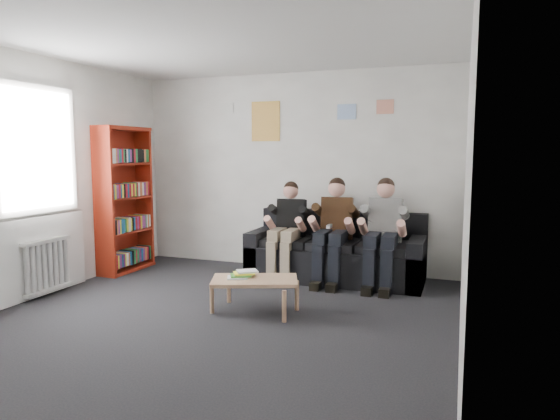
% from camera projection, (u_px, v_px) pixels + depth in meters
% --- Properties ---
extents(room_shell, '(5.00, 5.00, 5.00)m').
position_uv_depth(room_shell, '(206.00, 182.00, 4.59)').
color(room_shell, black).
rests_on(room_shell, ground).
extents(sofa, '(2.19, 0.90, 0.85)m').
position_uv_depth(sofa, '(336.00, 255.00, 6.40)').
color(sofa, black).
rests_on(sofa, ground).
extents(bookshelf, '(0.29, 0.88, 1.96)m').
position_uv_depth(bookshelf, '(125.00, 200.00, 6.77)').
color(bookshelf, maroon).
rests_on(bookshelf, ground).
extents(coffee_table, '(0.86, 0.47, 0.34)m').
position_uv_depth(coffee_table, '(255.00, 283.00, 5.06)').
color(coffee_table, tan).
rests_on(coffee_table, ground).
extents(game_cases, '(0.27, 0.25, 0.07)m').
position_uv_depth(game_cases, '(242.00, 274.00, 5.10)').
color(game_cases, white).
rests_on(game_cases, coffee_table).
extents(person_left, '(0.36, 0.78, 1.24)m').
position_uv_depth(person_left, '(287.00, 230.00, 6.39)').
color(person_left, black).
rests_on(person_left, sofa).
extents(person_middle, '(0.39, 0.84, 1.30)m').
position_uv_depth(person_middle, '(333.00, 231.00, 6.18)').
color(person_middle, '#4B2E19').
rests_on(person_middle, sofa).
extents(person_right, '(0.40, 0.85, 1.31)m').
position_uv_depth(person_right, '(383.00, 233.00, 5.97)').
color(person_right, white).
rests_on(person_right, sofa).
extents(radiator, '(0.10, 0.64, 0.60)m').
position_uv_depth(radiator, '(47.00, 265.00, 5.63)').
color(radiator, white).
rests_on(radiator, ground).
extents(window, '(0.05, 1.30, 2.36)m').
position_uv_depth(window, '(39.00, 205.00, 5.58)').
color(window, white).
rests_on(window, room_shell).
extents(poster_large, '(0.42, 0.01, 0.55)m').
position_uv_depth(poster_large, '(266.00, 121.00, 6.97)').
color(poster_large, '#DCCE4D').
rests_on(poster_large, room_shell).
extents(poster_blue, '(0.25, 0.01, 0.20)m').
position_uv_depth(poster_blue, '(347.00, 112.00, 6.56)').
color(poster_blue, '#448EE9').
rests_on(poster_blue, room_shell).
extents(poster_pink, '(0.22, 0.01, 0.18)m').
position_uv_depth(poster_pink, '(385.00, 107.00, 6.39)').
color(poster_pink, '#C83E8F').
rests_on(poster_pink, room_shell).
extents(poster_sign, '(0.20, 0.01, 0.14)m').
position_uv_depth(poster_sign, '(227.00, 108.00, 7.15)').
color(poster_sign, silver).
rests_on(poster_sign, room_shell).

